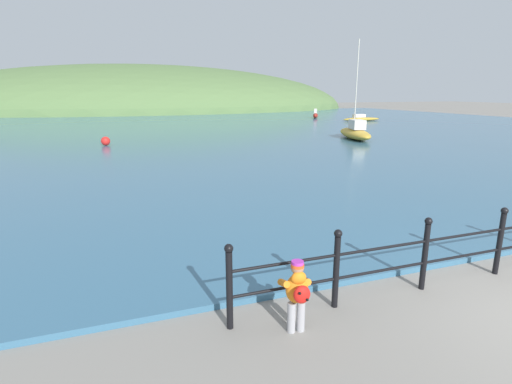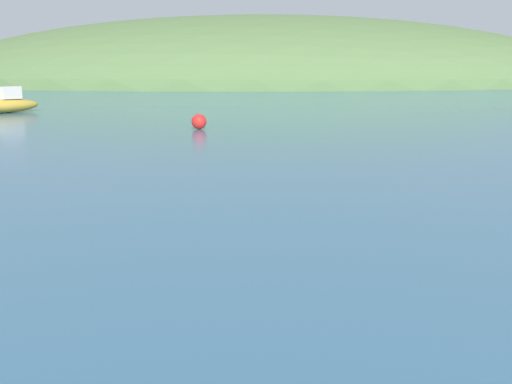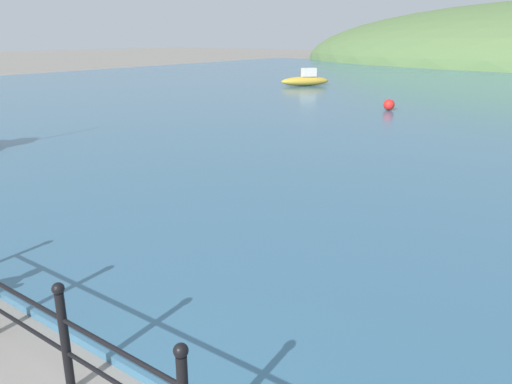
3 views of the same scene
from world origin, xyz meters
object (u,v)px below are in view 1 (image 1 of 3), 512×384
boat_far_right (355,132)px  child_in_coat (297,290)px  boat_mid_harbor (361,119)px  mooring_buoy (106,141)px  boat_red_dinghy (315,115)px

boat_far_right → child_in_coat: bearing=-125.5°
boat_mid_harbor → boat_far_right: (-9.91, -13.76, 0.19)m
boat_mid_harbor → mooring_buoy: bearing=-155.0°
child_in_coat → boat_mid_harbor: bearing=54.4°
boat_mid_harbor → mooring_buoy: (-25.22, -11.74, 0.03)m
child_in_coat → boat_red_dinghy: boat_red_dinghy is taller
child_in_coat → boat_far_right: size_ratio=0.16×
boat_mid_harbor → boat_red_dinghy: boat_red_dinghy is taller
child_in_coat → mooring_buoy: size_ratio=1.97×
mooring_buoy → boat_far_right: bearing=-7.5°
boat_far_right → boat_red_dinghy: size_ratio=2.74×
boat_red_dinghy → boat_far_right: bearing=-111.3°
boat_mid_harbor → boat_far_right: bearing=-125.8°
child_in_coat → boat_red_dinghy: (20.59, 37.75, -0.16)m
boat_far_right → boat_red_dinghy: 21.06m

